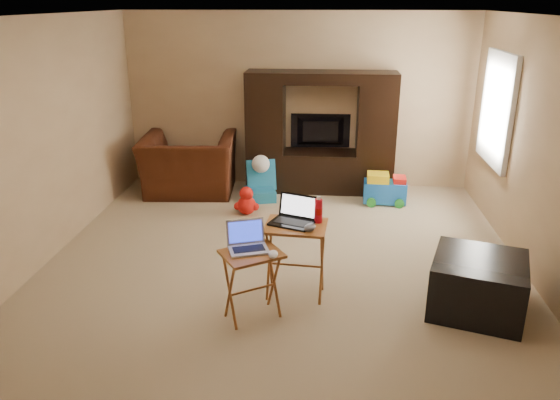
# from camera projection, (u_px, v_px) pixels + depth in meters

# --- Properties ---
(floor) EXTENTS (5.50, 5.50, 0.00)m
(floor) POSITION_uv_depth(u_px,v_px,m) (282.00, 264.00, 5.78)
(floor) COLOR tan
(floor) RESTS_ON ground
(ceiling) EXTENTS (5.50, 5.50, 0.00)m
(ceiling) POSITION_uv_depth(u_px,v_px,m) (282.00, 16.00, 4.91)
(ceiling) COLOR silver
(ceiling) RESTS_ON ground
(wall_back) EXTENTS (5.00, 0.00, 5.00)m
(wall_back) POSITION_uv_depth(u_px,v_px,m) (298.00, 101.00, 7.92)
(wall_back) COLOR tan
(wall_back) RESTS_ON ground
(wall_front) EXTENTS (5.00, 0.00, 5.00)m
(wall_front) POSITION_uv_depth(u_px,v_px,m) (236.00, 290.00, 2.78)
(wall_front) COLOR tan
(wall_front) RESTS_ON ground
(wall_left) EXTENTS (0.00, 5.50, 5.50)m
(wall_left) POSITION_uv_depth(u_px,v_px,m) (38.00, 144.00, 5.55)
(wall_left) COLOR tan
(wall_left) RESTS_ON ground
(wall_right) EXTENTS (0.00, 5.50, 5.50)m
(wall_right) POSITION_uv_depth(u_px,v_px,m) (546.00, 156.00, 5.14)
(wall_right) COLOR tan
(wall_right) RESTS_ON ground
(window_pane) EXTENTS (0.00, 1.20, 1.20)m
(window_pane) POSITION_uv_depth(u_px,v_px,m) (499.00, 109.00, 6.54)
(window_pane) COLOR white
(window_pane) RESTS_ON ground
(window_frame) EXTENTS (0.06, 1.14, 1.34)m
(window_frame) POSITION_uv_depth(u_px,v_px,m) (497.00, 109.00, 6.54)
(window_frame) COLOR white
(window_frame) RESTS_ON ground
(entertainment_center) EXTENTS (2.09, 0.52, 1.71)m
(entertainment_center) POSITION_uv_depth(u_px,v_px,m) (320.00, 133.00, 7.75)
(entertainment_center) COLOR black
(entertainment_center) RESTS_ON floor
(television) EXTENTS (0.87, 0.15, 0.50)m
(television) POSITION_uv_depth(u_px,v_px,m) (320.00, 132.00, 7.96)
(television) COLOR black
(television) RESTS_ON entertainment_center
(recliner) EXTENTS (1.36, 1.21, 0.83)m
(recliner) POSITION_uv_depth(u_px,v_px,m) (189.00, 165.00, 7.78)
(recliner) COLOR #441B0E
(recliner) RESTS_ON floor
(child_rocker) EXTENTS (0.51, 0.55, 0.54)m
(child_rocker) POSITION_uv_depth(u_px,v_px,m) (260.00, 181.00, 7.56)
(child_rocker) COLOR #196389
(child_rocker) RESTS_ON floor
(plush_toy) EXTENTS (0.34, 0.28, 0.38)m
(plush_toy) POSITION_uv_depth(u_px,v_px,m) (246.00, 200.00, 7.06)
(plush_toy) COLOR red
(plush_toy) RESTS_ON floor
(push_toy) EXTENTS (0.60, 0.44, 0.44)m
(push_toy) POSITION_uv_depth(u_px,v_px,m) (385.00, 188.00, 7.44)
(push_toy) COLOR blue
(push_toy) RESTS_ON floor
(ottoman) EXTENTS (0.98, 0.98, 0.50)m
(ottoman) POSITION_uv_depth(u_px,v_px,m) (478.00, 285.00, 4.85)
(ottoman) COLOR black
(ottoman) RESTS_ON floor
(tray_table_left) EXTENTS (0.61, 0.59, 0.63)m
(tray_table_left) POSITION_uv_depth(u_px,v_px,m) (252.00, 285.00, 4.72)
(tray_table_left) COLOR #9A6325
(tray_table_left) RESTS_ON floor
(tray_table_right) EXTENTS (0.59, 0.49, 0.72)m
(tray_table_right) POSITION_uv_depth(u_px,v_px,m) (295.00, 261.00, 5.06)
(tray_table_right) COLOR #AC6029
(tray_table_right) RESTS_ON floor
(laptop_left) EXTENTS (0.40, 0.37, 0.24)m
(laptop_left) POSITION_uv_depth(u_px,v_px,m) (248.00, 238.00, 4.60)
(laptop_left) COLOR #ABABB0
(laptop_left) RESTS_ON tray_table_left
(laptop_right) EXTENTS (0.46, 0.42, 0.24)m
(laptop_right) POSITION_uv_depth(u_px,v_px,m) (292.00, 212.00, 4.92)
(laptop_right) COLOR black
(laptop_right) RESTS_ON tray_table_right
(mouse_left) EXTENTS (0.09, 0.13, 0.05)m
(mouse_left) POSITION_uv_depth(u_px,v_px,m) (273.00, 254.00, 4.52)
(mouse_left) COLOR silver
(mouse_left) RESTS_ON tray_table_left
(mouse_right) EXTENTS (0.14, 0.17, 0.06)m
(mouse_right) POSITION_uv_depth(u_px,v_px,m) (310.00, 227.00, 4.80)
(mouse_right) COLOR #424146
(mouse_right) RESTS_ON tray_table_right
(water_bottle) EXTENTS (0.07, 0.07, 0.22)m
(water_bottle) POSITION_uv_depth(u_px,v_px,m) (318.00, 211.00, 4.96)
(water_bottle) COLOR red
(water_bottle) RESTS_ON tray_table_right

